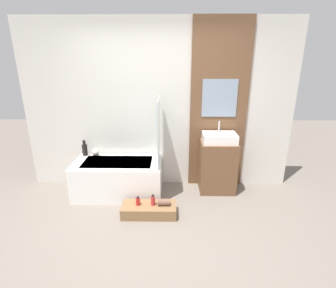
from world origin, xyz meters
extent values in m
plane|color=slate|center=(0.00, 0.00, 0.00)|extent=(12.00, 12.00, 0.00)
cube|color=silver|center=(0.00, 1.58, 1.30)|extent=(4.20, 0.06, 2.60)
cube|color=brown|center=(0.93, 1.53, 1.30)|extent=(0.88, 0.03, 2.60)
cube|color=#8C9EB2|center=(0.93, 1.51, 1.44)|extent=(0.53, 0.01, 0.57)
cube|color=white|center=(-0.61, 1.18, 0.27)|extent=(1.32, 0.70, 0.54)
cube|color=silver|center=(-0.61, 1.18, 0.53)|extent=(1.03, 0.49, 0.01)
cube|color=silver|center=(0.02, 1.17, 1.01)|extent=(0.01, 0.64, 0.96)
cube|color=olive|center=(-0.10, 0.60, 0.08)|extent=(0.73, 0.31, 0.15)
cube|color=brown|center=(0.93, 1.31, 0.41)|extent=(0.55, 0.41, 0.81)
cube|color=white|center=(0.93, 1.31, 0.88)|extent=(0.51, 0.34, 0.14)
cylinder|color=silver|center=(0.93, 1.40, 1.03)|extent=(0.02, 0.02, 0.17)
cylinder|color=black|center=(-1.18, 1.44, 0.62)|extent=(0.08, 0.08, 0.18)
cylinder|color=black|center=(-1.18, 1.44, 0.75)|extent=(0.04, 0.04, 0.08)
sphere|color=silver|center=(-1.01, 1.42, 0.59)|extent=(0.12, 0.12, 0.12)
cylinder|color=red|center=(-0.25, 0.60, 0.20)|extent=(0.05, 0.05, 0.10)
cylinder|color=black|center=(-0.25, 0.60, 0.27)|extent=(0.03, 0.03, 0.02)
cylinder|color=red|center=(-0.05, 0.60, 0.22)|extent=(0.06, 0.06, 0.13)
cylinder|color=black|center=(-0.05, 0.60, 0.29)|extent=(0.03, 0.03, 0.03)
cylinder|color=brown|center=(0.10, 0.60, 0.20)|extent=(0.16, 0.09, 0.09)
camera|label=1|loc=(0.19, -2.46, 2.08)|focal=28.00mm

